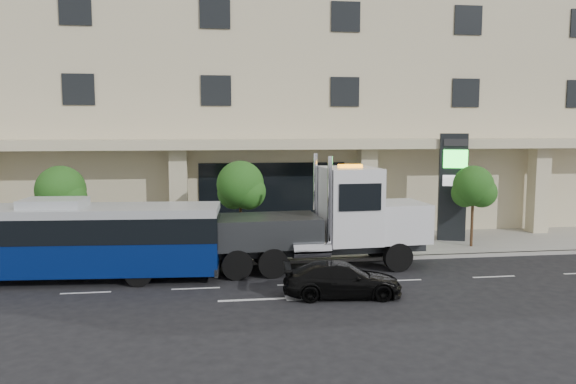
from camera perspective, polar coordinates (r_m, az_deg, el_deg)
name	(u,v)px	position (r m, az deg, el deg)	size (l,w,h in m)	color
ground	(294,274)	(23.45, 0.65, -8.38)	(120.00, 120.00, 0.00)	black
sidewalk	(279,247)	(28.25, -0.89, -5.65)	(120.00, 6.00, 0.15)	gray
curb	(288,261)	(25.35, -0.04, -7.06)	(120.00, 0.30, 0.15)	gray
convention_center	(260,68)	(38.19, -2.91, 12.44)	(60.00, 17.60, 20.00)	#C6B994
tree_left	(61,194)	(26.96, -22.03, -0.17)	(2.27, 2.20, 4.22)	#422B19
tree_mid	(241,188)	(26.18, -4.81, 0.42)	(2.28, 2.20, 4.38)	#422B19
tree_right	(474,189)	(29.20, 18.35, 0.30)	(2.10, 2.00, 4.04)	#422B19
city_bus	(55,239)	(24.08, -22.57, -4.43)	(13.06, 3.64, 3.27)	black
tow_truck	(328,222)	(24.20, 4.10, -3.04)	(10.80, 3.15, 4.91)	#2D3033
black_sedan	(342,279)	(20.48, 5.52, -8.84)	(1.73, 4.25, 1.23)	black
signage_pylon	(452,186)	(30.50, 16.37, 0.55)	(1.48, 0.91, 5.60)	black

